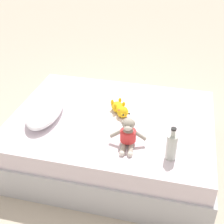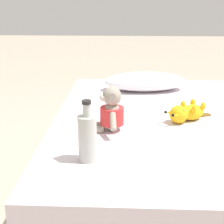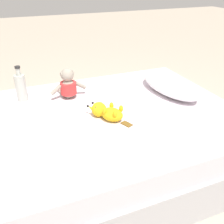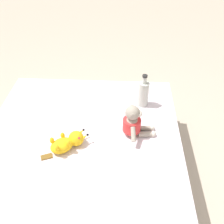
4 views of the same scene
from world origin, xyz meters
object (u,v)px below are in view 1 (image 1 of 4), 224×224
object	(u,v)px
glass_bottle	(172,146)
plush_monkey	(128,135)
pillow	(45,110)
bed	(112,138)
plush_yellow_creature	(120,109)

from	to	relation	value
glass_bottle	plush_monkey	bearing A→B (deg)	76.86
pillow	glass_bottle	bearing A→B (deg)	-105.09
bed	pillow	distance (m)	0.65
plush_monkey	glass_bottle	distance (m)	0.34
bed	plush_yellow_creature	size ratio (longest dim) A/B	6.08
bed	pillow	bearing A→B (deg)	102.66
bed	plush_yellow_creature	bearing A→B (deg)	-38.85
plush_monkey	pillow	bearing A→B (deg)	74.09
plush_monkey	glass_bottle	world-z (taller)	glass_bottle
bed	plush_monkey	xyz separation A→B (m)	(-0.35, -0.21, 0.33)
plush_monkey	plush_yellow_creature	xyz separation A→B (m)	(0.42, 0.15, -0.05)
pillow	plush_yellow_creature	distance (m)	0.65
plush_yellow_creature	bed	bearing A→B (deg)	141.15
pillow	plush_yellow_creature	world-z (taller)	pillow
bed	glass_bottle	size ratio (longest dim) A/B	6.74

